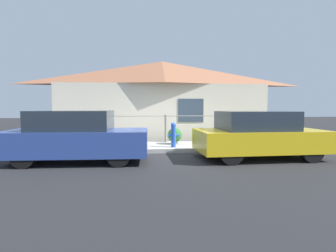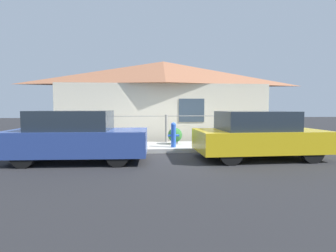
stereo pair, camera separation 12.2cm
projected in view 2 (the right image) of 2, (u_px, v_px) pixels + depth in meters
name	position (u px, v px, depth m)	size (l,w,h in m)	color
ground_plane	(171.00, 153.00, 8.81)	(60.00, 60.00, 0.00)	#262628
sidewalk	(168.00, 147.00, 9.76)	(24.00, 1.91, 0.15)	#B2AFA8
house	(163.00, 78.00, 12.04)	(9.61, 2.23, 3.66)	beige
fence	(166.00, 127.00, 10.51)	(4.90, 0.10, 1.10)	gray
car_left	(77.00, 137.00, 7.38)	(3.91, 1.73, 1.45)	#2D4793
car_right	(258.00, 135.00, 7.84)	(3.83, 1.86, 1.43)	gold
fire_hydrant	(173.00, 134.00, 9.17)	(0.40, 0.18, 0.87)	blue
potted_plant_near_hydrant	(175.00, 135.00, 9.93)	(0.54, 0.54, 0.62)	slate
potted_plant_by_fence	(91.00, 137.00, 9.99)	(0.37, 0.37, 0.51)	#9E5638
potted_plant_corner	(238.00, 136.00, 10.47)	(0.37, 0.37, 0.46)	brown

